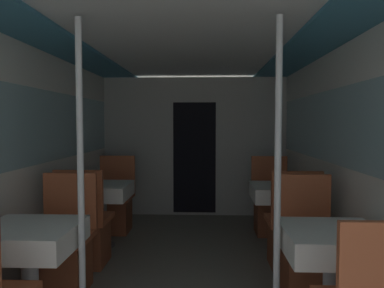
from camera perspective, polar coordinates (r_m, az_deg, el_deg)
The scene contains 16 objects.
wall_left at distance 3.80m, azimuth -22.37°, elevation -1.65°, with size 0.05×6.57×2.08m.
wall_right at distance 3.66m, azimuth 21.59°, elevation -1.81°, with size 0.05×6.57×2.08m.
ceiling_panel at distance 3.52m, azimuth -0.84°, elevation 15.12°, with size 2.80×6.57×0.07m.
bulkhead_far at distance 5.67m, azimuth 0.39°, elevation -0.44°, with size 2.74×0.09×2.08m.
dining_table_left_0 at distance 2.81m, azimuth -23.57°, elevation -13.60°, with size 0.63×0.63×0.71m.
chair_left_far_0 at distance 3.40m, azimuth -19.08°, elevation -15.84°, with size 0.46×0.46×0.96m.
support_pole_left_0 at distance 2.58m, azimuth -16.60°, elevation -4.86°, with size 0.04×0.04×2.08m.
dining_table_left_1 at distance 4.38m, azimuth -13.62°, elevation -7.40°, with size 0.63×0.63×0.71m.
chair_left_near_1 at distance 3.92m, azimuth -15.92°, elevation -13.21°, with size 0.46×0.46×0.96m.
chair_left_far_1 at distance 4.99m, azimuth -11.75°, elevation -9.61°, with size 0.46×0.46×0.96m.
dining_table_right_0 at distance 2.68m, azimuth 20.60°, elevation -14.41°, with size 0.63×0.63×0.71m.
chair_right_far_0 at distance 3.29m, azimuth 17.23°, elevation -16.48°, with size 0.46×0.46×0.96m.
support_pole_right_0 at distance 2.49m, azimuth 12.92°, elevation -5.12°, with size 0.04×0.04×2.08m.
dining_table_right_1 at distance 4.30m, azimuth 13.31°, elevation -7.61°, with size 0.63×0.63×0.71m.
chair_right_near_1 at distance 3.82m, azimuth 14.93°, elevation -13.63°, with size 0.46×0.46×0.96m.
chair_right_far_1 at distance 4.91m, azimuth 11.97°, elevation -9.81°, with size 0.46×0.46×0.96m.
Camera 1 is at (0.19, -1.56, 1.40)m, focal length 35.00 mm.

